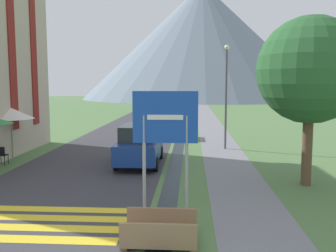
{
  "coord_description": "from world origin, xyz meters",
  "views": [
    {
      "loc": [
        1.89,
        -6.03,
        3.65
      ],
      "look_at": [
        0.9,
        10.0,
        1.82
      ],
      "focal_mm": 40.0,
      "sensor_mm": 36.0,
      "label": 1
    }
  ],
  "objects_px": {
    "road_sign": "(165,130)",
    "parked_car_far": "(160,124)",
    "streetlamp": "(226,89)",
    "parked_car_near": "(140,145)",
    "footbridge": "(160,233)",
    "cafe_chair_far_right": "(2,154)",
    "tree_by_path": "(310,70)",
    "cafe_umbrella_rear_white": "(11,113)"
  },
  "relations": [
    {
      "from": "road_sign",
      "to": "parked_car_far",
      "type": "height_order",
      "value": "road_sign"
    },
    {
      "from": "streetlamp",
      "to": "parked_car_near",
      "type": "bearing_deg",
      "value": -133.89
    },
    {
      "from": "footbridge",
      "to": "cafe_chair_far_right",
      "type": "bearing_deg",
      "value": 135.05
    },
    {
      "from": "parked_car_near",
      "to": "parked_car_far",
      "type": "relative_size",
      "value": 1.1
    },
    {
      "from": "cafe_chair_far_right",
      "to": "tree_by_path",
      "type": "height_order",
      "value": "tree_by_path"
    },
    {
      "from": "cafe_umbrella_rear_white",
      "to": "streetlamp",
      "type": "distance_m",
      "value": 11.22
    },
    {
      "from": "parked_car_far",
      "to": "cafe_chair_far_right",
      "type": "height_order",
      "value": "parked_car_far"
    },
    {
      "from": "road_sign",
      "to": "footbridge",
      "type": "bearing_deg",
      "value": -89.13
    },
    {
      "from": "cafe_chair_far_right",
      "to": "road_sign",
      "type": "bearing_deg",
      "value": -46.57
    },
    {
      "from": "cafe_chair_far_right",
      "to": "footbridge",
      "type": "bearing_deg",
      "value": -56.08
    },
    {
      "from": "parked_car_far",
      "to": "cafe_chair_far_right",
      "type": "relative_size",
      "value": 4.5
    },
    {
      "from": "parked_car_near",
      "to": "tree_by_path",
      "type": "distance_m",
      "value": 7.81
    },
    {
      "from": "footbridge",
      "to": "tree_by_path",
      "type": "xyz_separation_m",
      "value": [
        4.85,
        5.25,
        3.87
      ]
    },
    {
      "from": "cafe_chair_far_right",
      "to": "cafe_umbrella_rear_white",
      "type": "height_order",
      "value": "cafe_umbrella_rear_white"
    },
    {
      "from": "footbridge",
      "to": "parked_car_far",
      "type": "distance_m",
      "value": 17.17
    },
    {
      "from": "footbridge",
      "to": "parked_car_far",
      "type": "relative_size",
      "value": 0.44
    },
    {
      "from": "footbridge",
      "to": "cafe_chair_far_right",
      "type": "height_order",
      "value": "cafe_chair_far_right"
    },
    {
      "from": "road_sign",
      "to": "footbridge",
      "type": "relative_size",
      "value": 2.02
    },
    {
      "from": "road_sign",
      "to": "tree_by_path",
      "type": "bearing_deg",
      "value": 31.54
    },
    {
      "from": "footbridge",
      "to": "parked_car_near",
      "type": "bearing_deg",
      "value": 100.93
    },
    {
      "from": "tree_by_path",
      "to": "footbridge",
      "type": "bearing_deg",
      "value": -132.76
    },
    {
      "from": "footbridge",
      "to": "cafe_umbrella_rear_white",
      "type": "relative_size",
      "value": 0.69
    },
    {
      "from": "footbridge",
      "to": "streetlamp",
      "type": "relative_size",
      "value": 0.3
    },
    {
      "from": "road_sign",
      "to": "parked_car_far",
      "type": "distance_m",
      "value": 14.98
    },
    {
      "from": "footbridge",
      "to": "tree_by_path",
      "type": "bearing_deg",
      "value": 47.24
    },
    {
      "from": "streetlamp",
      "to": "road_sign",
      "type": "bearing_deg",
      "value": -104.31
    },
    {
      "from": "road_sign",
      "to": "parked_car_near",
      "type": "height_order",
      "value": "road_sign"
    },
    {
      "from": "footbridge",
      "to": "parked_car_far",
      "type": "bearing_deg",
      "value": 94.84
    },
    {
      "from": "cafe_chair_far_right",
      "to": "cafe_umbrella_rear_white",
      "type": "distance_m",
      "value": 2.36
    },
    {
      "from": "cafe_chair_far_right",
      "to": "tree_by_path",
      "type": "bearing_deg",
      "value": -22.35
    },
    {
      "from": "streetlamp",
      "to": "footbridge",
      "type": "bearing_deg",
      "value": -101.7
    },
    {
      "from": "footbridge",
      "to": "cafe_umbrella_rear_white",
      "type": "bearing_deg",
      "value": 130.56
    },
    {
      "from": "cafe_chair_far_right",
      "to": "cafe_umbrella_rear_white",
      "type": "xyz_separation_m",
      "value": [
        -0.27,
        1.63,
        1.69
      ]
    },
    {
      "from": "footbridge",
      "to": "cafe_chair_far_right",
      "type": "relative_size",
      "value": 2.0
    },
    {
      "from": "road_sign",
      "to": "footbridge",
      "type": "distance_m",
      "value": 3.08
    },
    {
      "from": "tree_by_path",
      "to": "parked_car_near",
      "type": "bearing_deg",
      "value": 154.77
    },
    {
      "from": "parked_car_near",
      "to": "parked_car_far",
      "type": "height_order",
      "value": "same"
    },
    {
      "from": "parked_car_far",
      "to": "tree_by_path",
      "type": "bearing_deg",
      "value": -62.01
    },
    {
      "from": "parked_car_near",
      "to": "streetlamp",
      "type": "xyz_separation_m",
      "value": [
        4.23,
        4.39,
        2.45
      ]
    },
    {
      "from": "road_sign",
      "to": "cafe_chair_far_right",
      "type": "distance_m",
      "value": 9.66
    },
    {
      "from": "parked_car_near",
      "to": "streetlamp",
      "type": "height_order",
      "value": "streetlamp"
    },
    {
      "from": "road_sign",
      "to": "cafe_chair_far_right",
      "type": "bearing_deg",
      "value": 144.55
    }
  ]
}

